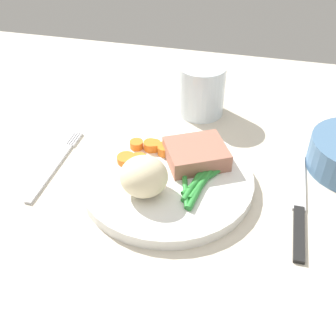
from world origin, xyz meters
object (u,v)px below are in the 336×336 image
dinner_plate (168,178)px  knife (299,204)px  meat_portion (196,154)px  water_glass (201,93)px  fork (56,165)px

dinner_plate → knife: dinner_plate is taller
meat_portion → water_glass: (-2.17, 15.75, 0.79)cm
fork → water_glass: water_glass is taller
fork → water_glass: size_ratio=1.95×
meat_portion → water_glass: water_glass is taller
dinner_plate → fork: (-16.75, -0.26, -0.60)cm
meat_portion → water_glass: bearing=97.8°
knife → water_glass: bearing=130.9°
water_glass → meat_portion: bearing=-82.2°
meat_portion → dinner_plate: bearing=-130.6°
dinner_plate → meat_portion: 5.26cm
fork → knife: (34.30, -0.03, -0.00)cm
dinner_plate → fork: 16.76cm
meat_portion → fork: 20.45cm
dinner_plate → meat_portion: meat_portion is taller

